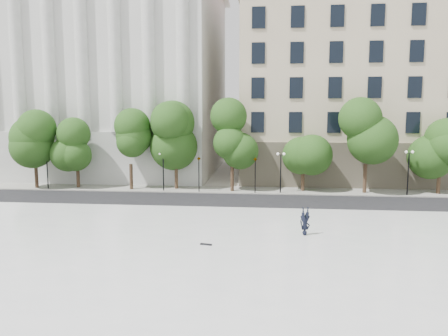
{
  "coord_description": "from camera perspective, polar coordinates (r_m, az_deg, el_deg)",
  "views": [
    {
      "loc": [
        5.06,
        -21.02,
        8.31
      ],
      "look_at": [
        1.97,
        10.0,
        4.22
      ],
      "focal_mm": 35.0,
      "sensor_mm": 36.0,
      "label": 1
    }
  ],
  "objects": [
    {
      "name": "street",
      "position": [
        40.21,
        -1.67,
        -4.44
      ],
      "size": [
        60.0,
        8.0,
        0.02
      ],
      "primitive_type": "cube",
      "color": "black",
      "rests_on": "ground"
    },
    {
      "name": "far_sidewalk",
      "position": [
        46.05,
        -0.72,
        -2.84
      ],
      "size": [
        60.0,
        4.0,
        0.12
      ],
      "primitive_type": "cube",
      "color": "#A4A398",
      "rests_on": "ground"
    },
    {
      "name": "plaza",
      "position": [
        25.85,
        -6.0,
        -10.8
      ],
      "size": [
        44.0,
        22.0,
        0.45
      ],
      "primitive_type": "cube",
      "color": "white",
      "rests_on": "ground"
    },
    {
      "name": "street_trees",
      "position": [
        44.87,
        -0.38,
        3.47
      ],
      "size": [
        45.83,
        5.27,
        7.91
      ],
      "color": "#382619",
      "rests_on": "ground"
    },
    {
      "name": "skateboard",
      "position": [
        26.18,
        -2.37,
        -9.93
      ],
      "size": [
        0.72,
        0.33,
        0.07
      ],
      "primitive_type": "cube",
      "rotation": [
        0.0,
        0.0,
        -0.22
      ],
      "color": "black",
      "rests_on": "plaza"
    },
    {
      "name": "traffic_light_east",
      "position": [
        43.59,
        4.12,
        1.31
      ],
      "size": [
        0.53,
        1.65,
        4.15
      ],
      "color": "black",
      "rests_on": "ground"
    },
    {
      "name": "person_lying",
      "position": [
        28.55,
        10.52,
        -8.12
      ],
      "size": [
        1.05,
        1.91,
        0.49
      ],
      "primitive_type": "imported",
      "rotation": [
        -1.54,
        0.0,
        0.23
      ],
      "color": "black",
      "rests_on": "plaza"
    },
    {
      "name": "building_east",
      "position": [
        61.83,
        19.96,
        9.66
      ],
      "size": [
        36.0,
        26.15,
        23.0
      ],
      "color": "beige",
      "rests_on": "ground"
    },
    {
      "name": "lamp_posts",
      "position": [
        44.17,
        -0.1,
        0.48
      ],
      "size": [
        37.73,
        0.28,
        4.5
      ],
      "color": "black",
      "rests_on": "ground"
    },
    {
      "name": "ground",
      "position": [
        23.16,
        -7.53,
        -13.62
      ],
      "size": [
        160.0,
        160.0,
        0.0
      ],
      "primitive_type": "plane",
      "color": "#AEADA5",
      "rests_on": "ground"
    },
    {
      "name": "building_west",
      "position": [
        63.71,
        -14.89,
        11.35
      ],
      "size": [
        31.5,
        27.65,
        25.6
      ],
      "color": "silver",
      "rests_on": "ground"
    },
    {
      "name": "traffic_light_west",
      "position": [
        44.11,
        -3.32,
        1.44
      ],
      "size": [
        0.5,
        1.73,
        4.18
      ],
      "color": "black",
      "rests_on": "ground"
    }
  ]
}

